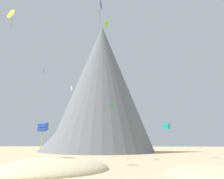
# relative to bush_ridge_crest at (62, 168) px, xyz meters

# --- Properties ---
(dune_midground) EXTENTS (23.00, 26.69, 4.22)m
(dune_midground) POSITION_rel_bush_ridge_crest_xyz_m (-1.31, -0.78, -0.23)
(dune_midground) COLOR beige
(dune_midground) RESTS_ON ground_plane
(bush_ridge_crest) EXTENTS (1.16, 1.16, 0.46)m
(bush_ridge_crest) POSITION_rel_bush_ridge_crest_xyz_m (0.00, 0.00, 0.00)
(bush_ridge_crest) COLOR #668C4C
(bush_ridge_crest) RESTS_ON ground_plane
(bush_far_left) EXTENTS (1.33, 1.33, 0.50)m
(bush_far_left) POSITION_rel_bush_ridge_crest_xyz_m (2.06, -8.50, 0.02)
(bush_far_left) COLOR #386633
(bush_far_left) RESTS_ON ground_plane
(rock_massif) EXTENTS (68.99, 69.15, 55.65)m
(rock_massif) POSITION_rel_bush_ridge_crest_xyz_m (-3.60, 69.55, 22.99)
(rock_massif) COLOR slate
(rock_massif) RESTS_ON ground_plane
(kite_indigo_high) EXTENTS (0.54, 2.11, 4.81)m
(kite_indigo_high) POSITION_rel_bush_ridge_crest_xyz_m (4.97, 10.58, 35.62)
(kite_indigo_high) COLOR #5138B2
(kite_green_mid) EXTENTS (0.69, 2.22, 4.24)m
(kite_green_mid) POSITION_rel_bush_ridge_crest_xyz_m (6.48, 24.40, 14.00)
(kite_green_mid) COLOR green
(kite_teal_low) EXTENTS (1.35, 1.36, 0.94)m
(kite_teal_low) POSITION_rel_bush_ridge_crest_xyz_m (17.84, 0.00, 7.04)
(kite_teal_low) COLOR teal
(kite_violet_mid) EXTENTS (0.30, 1.02, 1.06)m
(kite_violet_mid) POSITION_rel_bush_ridge_crest_xyz_m (-14.47, 29.57, 25.07)
(kite_violet_mid) COLOR purple
(kite_white_mid) EXTENTS (0.76, 1.42, 3.31)m
(kite_white_mid) POSITION_rel_bush_ridge_crest_xyz_m (-4.69, 25.50, 18.94)
(kite_white_mid) COLOR white
(kite_lime_high) EXTENTS (1.24, 1.33, 4.45)m
(kite_lime_high) POSITION_rel_bush_ridge_crest_xyz_m (4.52, 28.83, 39.27)
(kite_lime_high) COLOR #8CD133
(kite_blue_low) EXTENTS (1.58, 1.68, 4.87)m
(kite_blue_low) POSITION_rel_bush_ridge_crest_xyz_m (-3.16, -1.52, 6.95)
(kite_blue_low) COLOR blue
(kite_yellow_high) EXTENTS (2.31, 1.79, 4.61)m
(kite_yellow_high) POSITION_rel_bush_ridge_crest_xyz_m (-12.89, 3.75, 30.66)
(kite_yellow_high) COLOR yellow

